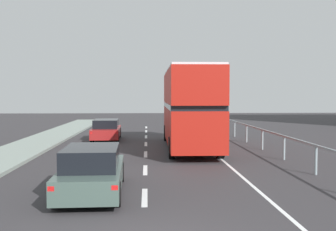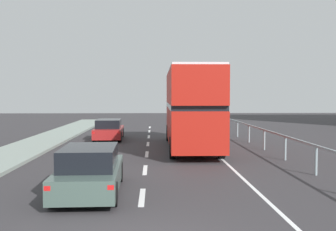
{
  "view_description": "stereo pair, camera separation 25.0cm",
  "coord_description": "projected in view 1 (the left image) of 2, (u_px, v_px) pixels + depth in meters",
  "views": [
    {
      "loc": [
        0.07,
        -7.4,
        2.86
      ],
      "look_at": [
        0.9,
        9.0,
        2.07
      ],
      "focal_mm": 44.73,
      "sensor_mm": 36.0,
      "label": 1
    },
    {
      "loc": [
        0.32,
        -7.41,
        2.86
      ],
      "look_at": [
        0.9,
        9.0,
        2.07
      ],
      "focal_mm": 44.73,
      "sensor_mm": 36.0,
      "label": 2
    }
  ],
  "objects": [
    {
      "name": "lane_paint_markings",
      "position": [
        197.0,
        168.0,
        16.41
      ],
      "size": [
        3.54,
        46.0,
        0.01
      ],
      "color": "silver",
      "rests_on": "ground"
    },
    {
      "name": "hatchback_car_near",
      "position": [
        92.0,
        171.0,
        12.15
      ],
      "size": [
        1.86,
        4.57,
        1.38
      ],
      "rotation": [
        0.0,
        0.0,
        0.03
      ],
      "color": "#3F524B",
      "rests_on": "ground"
    },
    {
      "name": "double_decker_bus_red",
      "position": [
        189.0,
        106.0,
        22.46
      ],
      "size": [
        2.6,
        10.41,
        4.24
      ],
      "rotation": [
        0.0,
        0.0,
        -0.01
      ],
      "color": "#AB1B12",
      "rests_on": "ground"
    },
    {
      "name": "bridge_side_railing",
      "position": [
        299.0,
        145.0,
        16.76
      ],
      "size": [
        0.1,
        42.0,
        1.09
      ],
      "color": "gray",
      "rests_on": "ground"
    },
    {
      "name": "sedan_car_ahead",
      "position": [
        106.0,
        130.0,
        26.94
      ],
      "size": [
        1.85,
        4.46,
        1.32
      ],
      "rotation": [
        0.0,
        0.0,
        0.03
      ],
      "color": "maroon",
      "rests_on": "ground"
    }
  ]
}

